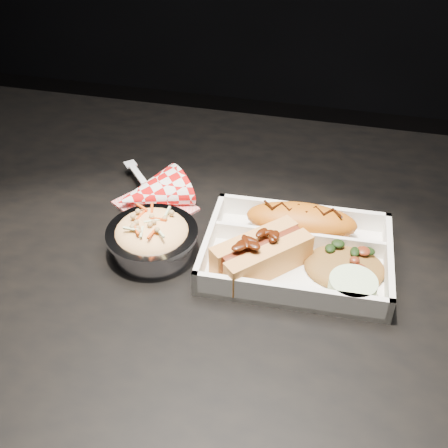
{
  "coord_description": "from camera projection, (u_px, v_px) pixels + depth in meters",
  "views": [
    {
      "loc": [
        0.15,
        -0.6,
        1.27
      ],
      "look_at": [
        0.01,
        -0.03,
        0.81
      ],
      "focal_mm": 45.0,
      "sensor_mm": 36.0,
      "label": 1
    }
  ],
  "objects": [
    {
      "name": "cupcake_liner",
      "position": [
        352.0,
        289.0,
        0.7
      ],
      "size": [
        0.06,
        0.06,
        0.03
      ],
      "primitive_type": "cylinder",
      "color": "beige",
      "rests_on": "food_tray"
    },
    {
      "name": "food_tray",
      "position": [
        296.0,
        256.0,
        0.77
      ],
      "size": [
        0.26,
        0.19,
        0.04
      ],
      "rotation": [
        0.0,
        0.0,
        0.04
      ],
      "color": "white",
      "rests_on": "dining_table"
    },
    {
      "name": "fried_pastry",
      "position": [
        301.0,
        220.0,
        0.8
      ],
      "size": [
        0.16,
        0.07,
        0.05
      ],
      "primitive_type": "ellipsoid",
      "rotation": [
        0.0,
        0.0,
        0.04
      ],
      "color": "#C36213",
      "rests_on": "food_tray"
    },
    {
      "name": "foil_coleslaw_cup",
      "position": [
        152.0,
        237.0,
        0.77
      ],
      "size": [
        0.13,
        0.13,
        0.06
      ],
      "color": "silver",
      "rests_on": "dining_table"
    },
    {
      "name": "dining_table",
      "position": [
        223.0,
        286.0,
        0.87
      ],
      "size": [
        1.2,
        0.8,
        0.75
      ],
      "color": "black",
      "rests_on": "ground"
    },
    {
      "name": "hotdog",
      "position": [
        262.0,
        252.0,
        0.74
      ],
      "size": [
        0.13,
        0.13,
        0.06
      ],
      "rotation": [
        0.0,
        0.0,
        0.81
      ],
      "color": "#E89D4F",
      "rests_on": "food_tray"
    },
    {
      "name": "fried_rice_mound",
      "position": [
        345.0,
        261.0,
        0.74
      ],
      "size": [
        0.11,
        0.09,
        0.03
      ],
      "primitive_type": "ellipsoid",
      "rotation": [
        0.0,
        0.0,
        0.04
      ],
      "color": "brown",
      "rests_on": "food_tray"
    },
    {
      "name": "napkin_fork",
      "position": [
        151.0,
        194.0,
        0.87
      ],
      "size": [
        0.15,
        0.16,
        0.1
      ],
      "rotation": [
        0.0,
        0.0,
        -0.86
      ],
      "color": "red",
      "rests_on": "dining_table"
    }
  ]
}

